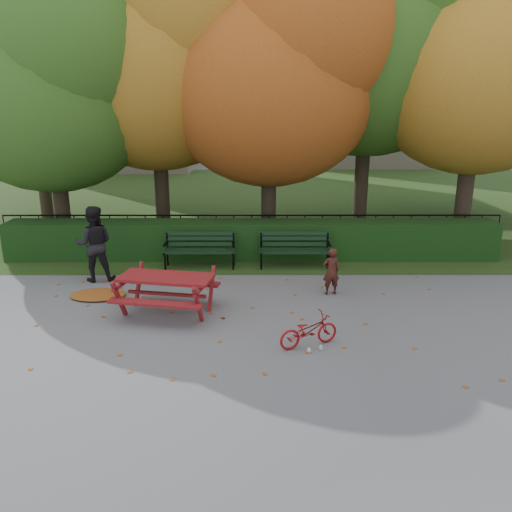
{
  "coord_description": "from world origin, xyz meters",
  "views": [
    {
      "loc": [
        0.09,
        -8.46,
        3.86
      ],
      "look_at": [
        0.11,
        1.25,
        1.0
      ],
      "focal_mm": 35.0,
      "sensor_mm": 36.0,
      "label": 1
    }
  ],
  "objects_px": {
    "tree_a": "(57,84)",
    "adult": "(94,244)",
    "child": "(331,271)",
    "tree_g": "(495,63)",
    "tree_c": "(282,72)",
    "tree_e": "(495,62)",
    "bench_right": "(295,247)",
    "tree_d": "(385,33)",
    "bench_left": "(200,247)",
    "bicycle": "(309,331)",
    "tree_b": "(166,53)",
    "picnic_table": "(166,284)",
    "tree_f": "(36,52)"
  },
  "relations": [
    {
      "from": "tree_b",
      "to": "child",
      "type": "height_order",
      "value": "tree_b"
    },
    {
      "from": "tree_e",
      "to": "adult",
      "type": "relative_size",
      "value": 4.62
    },
    {
      "from": "tree_b",
      "to": "bicycle",
      "type": "height_order",
      "value": "tree_b"
    },
    {
      "from": "tree_g",
      "to": "adult",
      "type": "relative_size",
      "value": 4.84
    },
    {
      "from": "tree_c",
      "to": "bicycle",
      "type": "xyz_separation_m",
      "value": [
        0.16,
        -6.73,
        -4.54
      ]
    },
    {
      "from": "tree_c",
      "to": "child",
      "type": "distance_m",
      "value": 6.11
    },
    {
      "from": "tree_d",
      "to": "adult",
      "type": "bearing_deg",
      "value": -148.54
    },
    {
      "from": "tree_a",
      "to": "tree_g",
      "type": "height_order",
      "value": "tree_g"
    },
    {
      "from": "tree_e",
      "to": "bench_left",
      "type": "height_order",
      "value": "tree_e"
    },
    {
      "from": "bench_left",
      "to": "bench_right",
      "type": "relative_size",
      "value": 1.0
    },
    {
      "from": "bicycle",
      "to": "adult",
      "type": "bearing_deg",
      "value": 30.39
    },
    {
      "from": "tree_b",
      "to": "bench_right",
      "type": "relative_size",
      "value": 4.88
    },
    {
      "from": "tree_c",
      "to": "tree_e",
      "type": "relative_size",
      "value": 0.98
    },
    {
      "from": "tree_b",
      "to": "tree_c",
      "type": "xyz_separation_m",
      "value": [
        3.28,
        -0.78,
        -0.58
      ]
    },
    {
      "from": "tree_a",
      "to": "tree_c",
      "type": "xyz_separation_m",
      "value": [
        6.02,
        0.38,
        0.3
      ]
    },
    {
      "from": "tree_a",
      "to": "picnic_table",
      "type": "distance_m",
      "value": 7.22
    },
    {
      "from": "child",
      "to": "tree_g",
      "type": "bearing_deg",
      "value": -143.06
    },
    {
      "from": "bench_right",
      "to": "child",
      "type": "height_order",
      "value": "child"
    },
    {
      "from": "tree_d",
      "to": "adult",
      "type": "xyz_separation_m",
      "value": [
        -7.5,
        -4.59,
        -5.1
      ]
    },
    {
      "from": "tree_b",
      "to": "bench_left",
      "type": "relative_size",
      "value": 4.88
    },
    {
      "from": "picnic_table",
      "to": "child",
      "type": "height_order",
      "value": "child"
    },
    {
      "from": "tree_b",
      "to": "tree_f",
      "type": "height_order",
      "value": "tree_f"
    },
    {
      "from": "bench_left",
      "to": "bench_right",
      "type": "height_order",
      "value": "same"
    },
    {
      "from": "tree_d",
      "to": "tree_g",
      "type": "bearing_deg",
      "value": 29.61
    },
    {
      "from": "adult",
      "to": "tree_g",
      "type": "bearing_deg",
      "value": -160.03
    },
    {
      "from": "tree_f",
      "to": "bicycle",
      "type": "xyz_separation_m",
      "value": [
        8.13,
        -10.0,
        -5.41
      ]
    },
    {
      "from": "bench_left",
      "to": "child",
      "type": "relative_size",
      "value": 1.75
    },
    {
      "from": "tree_a",
      "to": "bench_left",
      "type": "height_order",
      "value": "tree_a"
    },
    {
      "from": "tree_f",
      "to": "tree_g",
      "type": "height_order",
      "value": "tree_f"
    },
    {
      "from": "tree_f",
      "to": "bicycle",
      "type": "distance_m",
      "value": 13.98
    },
    {
      "from": "tree_a",
      "to": "tree_e",
      "type": "xyz_separation_m",
      "value": [
        11.71,
        0.19,
        0.56
      ]
    },
    {
      "from": "tree_a",
      "to": "adult",
      "type": "relative_size",
      "value": 4.24
    },
    {
      "from": "tree_d",
      "to": "child",
      "type": "relative_size",
      "value": 9.3
    },
    {
      "from": "tree_e",
      "to": "child",
      "type": "relative_size",
      "value": 7.91
    },
    {
      "from": "tree_c",
      "to": "child",
      "type": "height_order",
      "value": "tree_c"
    },
    {
      "from": "child",
      "to": "bicycle",
      "type": "bearing_deg",
      "value": 59.92
    },
    {
      "from": "child",
      "to": "bench_right",
      "type": "bearing_deg",
      "value": -85.92
    },
    {
      "from": "tree_g",
      "to": "bicycle",
      "type": "bearing_deg",
      "value": -124.88
    },
    {
      "from": "tree_c",
      "to": "picnic_table",
      "type": "xyz_separation_m",
      "value": [
        -2.47,
        -5.3,
        -4.23
      ]
    },
    {
      "from": "bench_left",
      "to": "tree_a",
      "type": "bearing_deg",
      "value": 154.24
    },
    {
      "from": "bench_right",
      "to": "tree_d",
      "type": "bearing_deg",
      "value": 51.77
    },
    {
      "from": "tree_e",
      "to": "adult",
      "type": "bearing_deg",
      "value": -162.87
    },
    {
      "from": "tree_g",
      "to": "bench_right",
      "type": "bearing_deg",
      "value": -140.05
    },
    {
      "from": "tree_b",
      "to": "tree_c",
      "type": "relative_size",
      "value": 1.1
    },
    {
      "from": "tree_g",
      "to": "bicycle",
      "type": "xyz_separation_m",
      "value": [
        -7.34,
        -10.53,
        -5.09
      ]
    },
    {
      "from": "tree_a",
      "to": "bench_right",
      "type": "xyz_separation_m",
      "value": [
        6.29,
        -1.88,
        -4.0
      ]
    },
    {
      "from": "tree_d",
      "to": "tree_g",
      "type": "xyz_separation_m",
      "value": [
        4.46,
        2.53,
        -0.61
      ]
    },
    {
      "from": "picnic_table",
      "to": "child",
      "type": "distance_m",
      "value": 3.53
    },
    {
      "from": "child",
      "to": "tree_a",
      "type": "bearing_deg",
      "value": -42.75
    },
    {
      "from": "bench_right",
      "to": "tree_a",
      "type": "bearing_deg",
      "value": 163.39
    }
  ]
}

